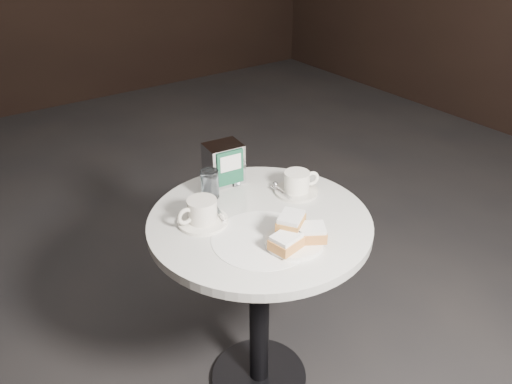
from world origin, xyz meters
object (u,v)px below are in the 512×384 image
(cafe_table, at_px, (259,268))
(coffee_cup_left, at_px, (202,213))
(coffee_cup_right, at_px, (297,184))
(water_glass_left, at_px, (210,184))
(water_glass_right, at_px, (233,170))
(napkin_dispenser, at_px, (224,164))
(beignet_plate, at_px, (295,235))

(cafe_table, xyz_separation_m, coffee_cup_left, (-0.16, 0.08, 0.23))
(coffee_cup_right, xyz_separation_m, water_glass_left, (-0.25, 0.15, 0.01))
(water_glass_right, bearing_deg, cafe_table, -103.52)
(water_glass_right, height_order, napkin_dispenser, napkin_dispenser)
(napkin_dispenser, bearing_deg, cafe_table, -91.94)
(water_glass_left, distance_m, water_glass_right, 0.12)
(cafe_table, distance_m, water_glass_right, 0.35)
(cafe_table, xyz_separation_m, coffee_cup_right, (0.20, 0.06, 0.23))
(cafe_table, distance_m, coffee_cup_left, 0.29)
(beignet_plate, xyz_separation_m, water_glass_right, (0.05, 0.41, 0.02))
(water_glass_left, relative_size, water_glass_right, 0.94)
(cafe_table, bearing_deg, coffee_cup_left, 152.69)
(coffee_cup_left, bearing_deg, water_glass_left, 47.66)
(water_glass_left, xyz_separation_m, water_glass_right, (0.11, 0.04, 0.00))
(cafe_table, distance_m, napkin_dispenser, 0.38)
(coffee_cup_right, bearing_deg, water_glass_right, 141.85)
(beignet_plate, relative_size, water_glass_right, 1.85)
(water_glass_left, bearing_deg, napkin_dispenser, 32.62)
(coffee_cup_right, relative_size, water_glass_right, 1.75)
(water_glass_left, bearing_deg, cafe_table, -74.42)
(cafe_table, xyz_separation_m, water_glass_right, (0.06, 0.24, 0.25))
(beignet_plate, distance_m, napkin_dispenser, 0.44)
(coffee_cup_left, distance_m, water_glass_right, 0.27)
(coffee_cup_left, xyz_separation_m, water_glass_right, (0.22, 0.16, 0.02))
(beignet_plate, xyz_separation_m, napkin_dispenser, (0.03, 0.43, 0.04))
(beignet_plate, distance_m, water_glass_left, 0.38)
(coffee_cup_left, height_order, napkin_dispenser, napkin_dispenser)
(coffee_cup_left, height_order, water_glass_right, water_glass_right)
(coffee_cup_right, bearing_deg, coffee_cup_left, -169.04)
(coffee_cup_right, height_order, water_glass_left, water_glass_left)
(coffee_cup_left, distance_m, coffee_cup_right, 0.36)
(water_glass_left, xyz_separation_m, napkin_dispenser, (0.09, 0.06, 0.02))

